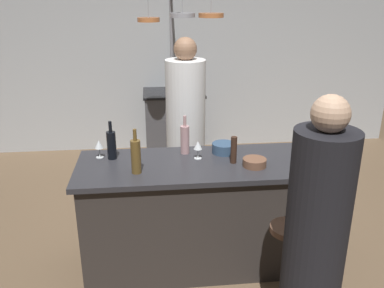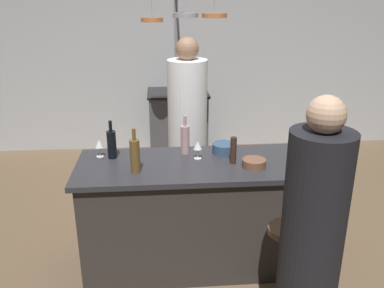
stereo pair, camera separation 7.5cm
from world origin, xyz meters
name	(u,v)px [view 1 (the left image)]	position (x,y,z in m)	size (l,w,h in m)	color
ground_plane	(194,261)	(0.00, 0.00, 0.00)	(9.00, 9.00, 0.00)	brown
back_wall	(171,56)	(0.00, 2.85, 1.30)	(6.40, 0.16, 2.60)	#B2B7BC
kitchen_island	(194,214)	(0.00, 0.00, 0.45)	(1.80, 0.72, 0.90)	#332D2B
stove_range	(174,124)	(0.00, 2.45, 0.45)	(0.80, 0.64, 0.89)	#47474C
chef	(186,137)	(0.01, 0.84, 0.82)	(0.37, 0.37, 1.76)	white
bar_stool_right	(286,265)	(0.57, -0.62, 0.38)	(0.28, 0.28, 0.68)	#4C4C51
guest_right	(314,247)	(0.58, -0.99, 0.77)	(0.35, 0.35, 1.66)	black
overhead_pot_rack	(178,33)	(0.04, 1.94, 1.69)	(0.90, 1.32, 2.17)	gray
pepper_mill	(234,150)	(0.30, -0.03, 1.01)	(0.05, 0.05, 0.21)	#382319
wine_bottle_rose	(185,139)	(-0.05, 0.21, 1.02)	(0.07, 0.07, 0.32)	#B78C8E
wine_bottle_amber	(136,156)	(-0.44, -0.13, 1.03)	(0.07, 0.07, 0.33)	brown
wine_bottle_dark	(111,144)	(-0.63, 0.16, 1.02)	(0.07, 0.07, 0.31)	black
wine_glass_by_chef	(198,146)	(0.04, 0.08, 1.01)	(0.07, 0.07, 0.15)	silver
wine_glass_near_left_guest	(99,145)	(-0.73, 0.19, 1.01)	(0.07, 0.07, 0.15)	silver
mixing_bowl_blue	(224,148)	(0.27, 0.19, 0.94)	(0.19, 0.19, 0.08)	#334C6B
mixing_bowl_wooden	(254,162)	(0.45, -0.11, 0.93)	(0.18, 0.18, 0.06)	brown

